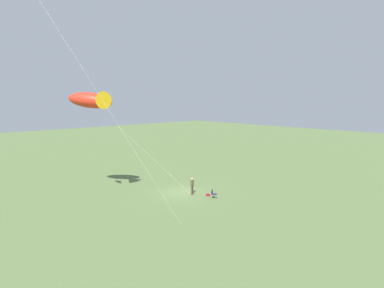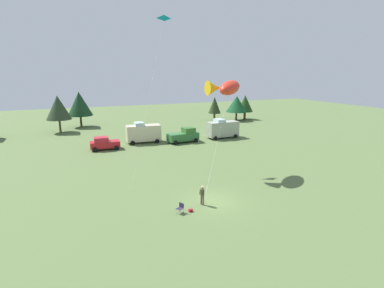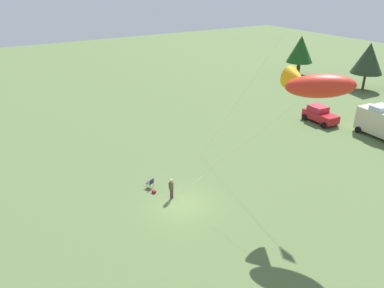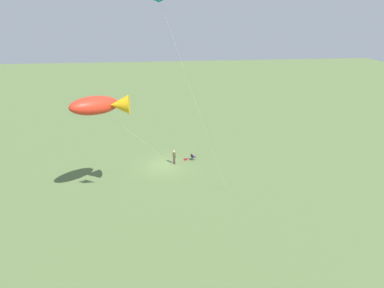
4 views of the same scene
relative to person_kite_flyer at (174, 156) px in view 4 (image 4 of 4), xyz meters
name	(u,v)px [view 4 (image 4 of 4)]	position (x,y,z in m)	size (l,w,h in m)	color
ground_plane	(164,165)	(1.22, 0.27, -1.02)	(160.00, 160.00, 0.00)	#566C3C
person_kite_flyer	(174,156)	(0.00, 0.00, 0.00)	(0.45, 0.55, 1.74)	brown
folding_chair	(193,157)	(-2.27, -0.70, -0.53)	(0.65, 0.65, 0.82)	#302647
backpack_on_grass	(186,159)	(-1.44, -0.83, -0.91)	(0.32, 0.22, 0.22)	#A71426
kite_large_fish	(101,105)	(6.10, 7.30, 8.48)	(8.75, 9.40, 10.47)	red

